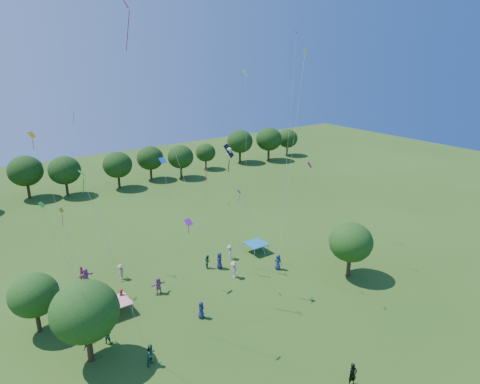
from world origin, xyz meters
name	(u,v)px	position (x,y,z in m)	size (l,w,h in m)	color
near_tree_west	(85,312)	(-12.55, 15.33, 4.17)	(4.85, 4.85, 6.37)	#422B19
near_tree_north	(34,295)	(-14.86, 21.22, 3.36)	(3.86, 3.86, 5.11)	#422B19
near_tree_east	(351,242)	(12.42, 12.58, 3.75)	(4.32, 4.32, 5.70)	#422B19
treeline	(77,168)	(-1.73, 55.43, 4.09)	(88.01, 8.77, 6.77)	#422B19
tent_red_stripe	(117,302)	(-8.79, 20.06, 1.04)	(2.20, 2.20, 1.10)	red
tent_blue	(256,244)	(8.18, 22.26, 1.04)	(2.20, 2.20, 1.10)	#18649D
man_in_black	(353,375)	(1.15, 2.51, 0.84)	(0.63, 0.40, 1.69)	black
crowd_person_0	(201,310)	(-3.26, 15.14, 0.77)	(0.76, 0.41, 1.54)	navy
crowd_person_1	(121,297)	(-8.09, 20.86, 0.83)	(0.62, 0.40, 1.66)	maroon
crowd_person_2	(151,355)	(-9.10, 12.32, 0.86)	(0.85, 0.46, 1.72)	#245538
crowd_person_3	(121,272)	(-6.40, 25.39, 0.79)	(1.04, 0.47, 1.59)	#A59084
crowd_person_4	(90,347)	(-12.45, 15.82, 0.81)	(0.95, 0.43, 1.61)	#39322D
crowd_person_5	(158,285)	(-4.51, 20.83, 0.83)	(1.54, 0.55, 1.65)	#AA6397
crowd_person_6	(278,262)	(7.58, 17.77, 0.84)	(0.83, 0.45, 1.67)	navy
crowd_person_7	(82,274)	(-9.65, 27.21, 0.81)	(0.60, 0.39, 1.62)	maroon
crowd_person_8	(107,334)	(-10.87, 16.56, 0.78)	(0.77, 0.42, 1.56)	#275D35
crowd_person_9	(230,252)	(4.84, 22.65, 0.81)	(1.06, 0.47, 1.62)	#BFA999
crowd_person_10	(80,311)	(-11.75, 20.72, 0.94)	(1.11, 0.50, 1.89)	#483D39
crowd_person_11	(86,276)	(-9.53, 26.41, 0.87)	(1.61, 0.58, 1.73)	#A6609E
crowd_person_12	(219,261)	(2.75, 21.49, 0.89)	(0.87, 0.47, 1.77)	#1B1F51
crowd_person_13	(52,319)	(-13.86, 21.21, 0.78)	(0.59, 0.38, 1.57)	#9F1D42
crowd_person_14	(208,261)	(1.81, 22.31, 0.73)	(0.72, 0.39, 1.47)	#224F34
crowd_person_15	(234,270)	(2.87, 19.07, 0.87)	(1.14, 0.51, 1.74)	#BEA898
pirate_kite	(230,153)	(1.41, 17.43, 13.30)	(3.32, 4.36, 12.72)	black
red_high_kite	(147,73)	(-4.47, 20.18, 20.04)	(3.61, 9.08, 24.03)	red
small_kite_0	(303,189)	(6.60, 13.71, 10.10)	(2.95, 6.11, 11.54)	#C00B40
small_kite_1	(232,215)	(2.19, 18.37, 7.09)	(3.84, 2.95, 7.52)	orange
small_kite_2	(64,225)	(-11.15, 24.75, 7.25)	(0.46, 1.82, 7.44)	gold
small_kite_3	(98,218)	(-11.65, 12.73, 11.91)	(3.27, 0.68, 13.80)	green
small_kite_4	(171,206)	(-6.14, 13.93, 11.14)	(1.85, 0.39, 13.46)	blue
small_kite_5	(239,201)	(4.43, 20.26, 7.48)	(0.80, 0.57, 7.42)	#731A9D
small_kite_6	(246,116)	(4.13, 18.85, 16.06)	(1.78, 2.05, 18.76)	white
small_kite_7	(81,139)	(-7.70, 29.24, 13.63)	(1.37, 4.42, 15.53)	#0EB0D6
small_kite_8	(207,189)	(1.89, 22.23, 8.69)	(0.91, 1.24, 9.97)	red
small_kite_9	(41,163)	(-11.75, 27.38, 12.37)	(2.47, 2.70, 13.75)	orange
small_kite_10	(298,104)	(13.59, 22.11, 16.21)	(7.09, 4.90, 20.53)	yellow
small_kite_11	(64,254)	(-13.71, 13.72, 9.69)	(3.40, 3.50, 12.31)	#188622
small_kite_12	(290,118)	(9.82, 19.25, 15.33)	(2.28, 1.15, 22.12)	#1C15D2
small_kite_13	(188,226)	(-1.51, 20.11, 6.29)	(1.35, 1.16, 5.68)	purple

